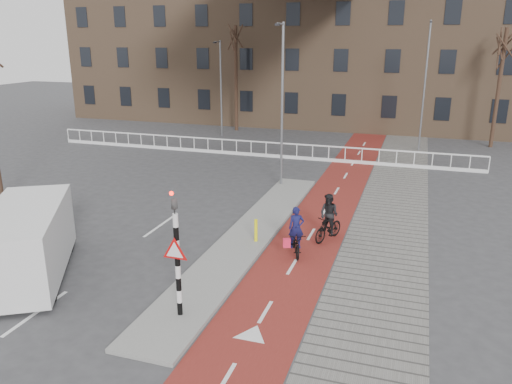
% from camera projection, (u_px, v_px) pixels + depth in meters
% --- Properties ---
extents(ground, '(120.00, 120.00, 0.00)m').
position_uv_depth(ground, '(228.00, 288.00, 15.13)').
color(ground, '#38383A').
rests_on(ground, ground).
extents(bike_lane, '(2.50, 60.00, 0.01)m').
position_uv_depth(bike_lane, '(333.00, 197.00, 23.76)').
color(bike_lane, maroon).
rests_on(bike_lane, ground).
extents(sidewalk, '(3.00, 60.00, 0.01)m').
position_uv_depth(sidewalk, '(394.00, 203.00, 22.93)').
color(sidewalk, slate).
rests_on(sidewalk, ground).
extents(curb_island, '(1.80, 16.00, 0.12)m').
position_uv_depth(curb_island, '(249.00, 236.00, 18.95)').
color(curb_island, gray).
rests_on(curb_island, ground).
extents(traffic_signal, '(0.80, 0.80, 3.68)m').
position_uv_depth(traffic_signal, '(177.00, 251.00, 12.89)').
color(traffic_signal, black).
rests_on(traffic_signal, curb_island).
extents(bollard, '(0.12, 0.12, 0.84)m').
position_uv_depth(bollard, '(256.00, 230.00, 18.18)').
color(bollard, '#FAF20D').
rests_on(bollard, curb_island).
extents(cyclist_near, '(1.10, 1.71, 1.71)m').
position_uv_depth(cyclist_near, '(296.00, 239.00, 17.32)').
color(cyclist_near, black).
rests_on(cyclist_near, bike_lane).
extents(cyclist_far, '(1.09, 1.68, 1.78)m').
position_uv_depth(cyclist_far, '(329.00, 221.00, 18.46)').
color(cyclist_far, black).
rests_on(cyclist_far, bike_lane).
extents(van, '(4.45, 5.57, 2.25)m').
position_uv_depth(van, '(26.00, 242.00, 15.50)').
color(van, silver).
rests_on(van, ground).
extents(railing, '(28.00, 0.10, 0.99)m').
position_uv_depth(railing, '(251.00, 151.00, 31.96)').
color(railing, silver).
rests_on(railing, ground).
extents(townhouse_row, '(46.00, 10.00, 15.90)m').
position_uv_depth(townhouse_row, '(329.00, 31.00, 42.76)').
color(townhouse_row, '#7F6047').
rests_on(townhouse_row, ground).
extents(tree_mid, '(0.28, 0.28, 8.19)m').
position_uv_depth(tree_mid, '(236.00, 79.00, 39.71)').
color(tree_mid, '#301C15').
rests_on(tree_mid, ground).
extents(tree_right, '(0.26, 0.26, 7.91)m').
position_uv_depth(tree_right, '(499.00, 89.00, 33.45)').
color(tree_right, '#301C15').
rests_on(tree_right, ground).
extents(streetlight_near, '(0.12, 0.12, 7.97)m').
position_uv_depth(streetlight_near, '(282.00, 108.00, 24.32)').
color(streetlight_near, slate).
rests_on(streetlight_near, ground).
extents(streetlight_left, '(0.12, 0.12, 7.08)m').
position_uv_depth(streetlight_left, '(221.00, 89.00, 37.55)').
color(streetlight_left, slate).
rests_on(streetlight_left, ground).
extents(streetlight_right, '(0.12, 0.12, 8.34)m').
position_uv_depth(streetlight_right, '(424.00, 87.00, 32.43)').
color(streetlight_right, slate).
rests_on(streetlight_right, ground).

